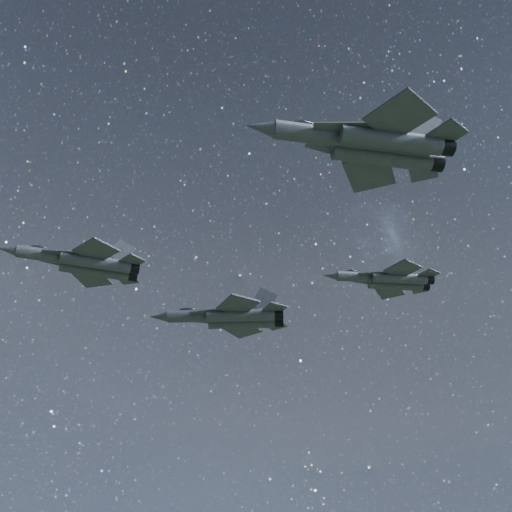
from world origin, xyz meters
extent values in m
cylinder|color=#373D45|center=(-27.80, 6.04, 141.88)|extent=(7.39, 1.88, 1.55)
cone|color=#373D45|center=(-32.55, 5.83, 141.88)|extent=(2.44, 1.49, 1.39)
ellipsoid|color=#1A252F|center=(-28.99, 5.99, 142.62)|extent=(2.40, 1.15, 0.76)
cube|color=#373D45|center=(-22.65, 6.28, 141.83)|extent=(8.18, 1.85, 1.29)
cylinder|color=#373D45|center=(-22.21, 5.30, 141.38)|extent=(8.38, 1.92, 1.55)
cylinder|color=#373D45|center=(-22.30, 7.28, 141.38)|extent=(8.38, 1.92, 1.55)
cylinder|color=black|center=(-17.66, 5.51, 141.38)|extent=(1.35, 1.48, 1.43)
cylinder|color=black|center=(-17.75, 7.49, 141.38)|extent=(1.35, 1.48, 1.43)
cube|color=#373D45|center=(-25.96, 4.79, 141.76)|extent=(5.26, 1.83, 0.12)
cube|color=#373D45|center=(-26.08, 7.46, 141.76)|extent=(5.26, 2.27, 0.12)
cube|color=#373D45|center=(-22.30, 2.92, 141.58)|extent=(5.52, 5.64, 0.20)
cube|color=#373D45|center=(-22.61, 9.65, 141.58)|extent=(5.37, 5.56, 0.20)
cube|color=#373D45|center=(-18.00, 4.21, 141.58)|extent=(3.25, 3.31, 0.15)
cube|color=#373D45|center=(-18.20, 8.76, 141.58)|extent=(3.16, 3.25, 0.15)
cube|color=#373D45|center=(-19.33, 5.19, 143.27)|extent=(3.45, 0.48, 3.53)
cube|color=#373D45|center=(-19.44, 7.66, 143.27)|extent=(3.43, 0.59, 3.53)
cylinder|color=#373D45|center=(-8.24, 14.17, 140.14)|extent=(8.20, 4.00, 1.70)
cone|color=#373D45|center=(-13.23, 15.70, 140.14)|extent=(2.95, 2.23, 1.52)
ellipsoid|color=#1A252F|center=(-9.49, 14.55, 140.96)|extent=(2.81, 1.86, 0.84)
cube|color=#373D45|center=(-2.83, 12.50, 140.09)|extent=(9.01, 4.19, 1.42)
cylinder|color=#373D45|center=(-2.73, 11.33, 139.60)|extent=(9.24, 4.32, 1.70)
cylinder|color=#373D45|center=(-2.09, 13.41, 139.60)|extent=(9.24, 4.32, 1.70)
cylinder|color=black|center=(2.06, 9.86, 139.60)|extent=(1.81, 1.92, 1.57)
cylinder|color=black|center=(2.70, 11.94, 139.60)|extent=(1.81, 1.92, 1.57)
cube|color=#373D45|center=(-6.80, 12.18, 140.01)|extent=(5.56, 3.72, 0.13)
cube|color=#373D45|center=(-5.93, 14.99, 140.01)|extent=(5.76, 1.79, 0.13)
cube|color=#373D45|center=(-3.71, 8.90, 139.82)|extent=(5.20, 5.59, 0.22)
cube|color=#373D45|center=(-1.53, 15.97, 139.82)|extent=(6.25, 6.19, 0.22)
cube|color=#373D45|center=(1.22, 8.63, 139.82)|extent=(3.05, 3.21, 0.16)
cube|color=#373D45|center=(2.70, 13.42, 139.82)|extent=(3.70, 3.69, 0.16)
cube|color=#373D45|center=(0.21, 10.14, 141.67)|extent=(3.58, 1.57, 3.88)
cube|color=#373D45|center=(1.01, 12.74, 141.67)|extent=(3.74, 0.99, 3.88)
cylinder|color=#373D45|center=(-3.31, -21.60, 142.06)|extent=(8.55, 2.42, 1.78)
cone|color=#373D45|center=(-8.77, -21.18, 142.06)|extent=(2.85, 1.80, 1.60)
ellipsoid|color=#1A252F|center=(-4.68, -21.50, 142.92)|extent=(2.80, 1.40, 0.88)
cube|color=#373D45|center=(2.60, -22.06, 142.01)|extent=(9.46, 2.43, 1.48)
cylinder|color=#373D45|center=(2.97, -23.23, 141.49)|extent=(9.69, 2.51, 1.78)
cylinder|color=#373D45|center=(3.15, -20.96, 141.49)|extent=(9.69, 2.51, 1.78)
cylinder|color=black|center=(8.20, -23.63, 141.49)|extent=(1.60, 1.75, 1.64)
cylinder|color=black|center=(8.38, -21.36, 141.49)|extent=(1.60, 1.75, 1.64)
cube|color=#373D45|center=(-1.38, -23.29, 141.93)|extent=(6.05, 2.79, 0.14)
cube|color=#373D45|center=(-1.15, -20.22, 141.93)|extent=(6.04, 1.93, 0.14)
cube|color=#373D45|center=(2.53, -25.94, 141.72)|extent=(6.11, 6.35, 0.23)
cube|color=#373D45|center=(3.13, -18.21, 141.72)|extent=(6.40, 6.52, 0.23)
cube|color=#373D45|center=(7.63, -25.08, 141.72)|extent=(3.60, 3.70, 0.17)
cube|color=#373D45|center=(8.04, -19.85, 141.72)|extent=(3.78, 3.84, 0.17)
cube|color=#373D45|center=(6.25, -23.77, 143.66)|extent=(3.94, 0.81, 4.06)
cube|color=#373D45|center=(6.47, -20.93, 143.66)|extent=(3.97, 0.59, 4.06)
cylinder|color=#373D45|center=(12.55, 5.20, 144.38)|extent=(6.74, 2.44, 1.39)
cone|color=#373D45|center=(8.33, 5.89, 144.38)|extent=(2.31, 1.58, 1.25)
ellipsoid|color=#1A252F|center=(11.49, 5.37, 145.04)|extent=(2.25, 1.27, 0.69)
cube|color=#373D45|center=(17.13, 4.45, 144.33)|extent=(7.43, 2.50, 1.16)
cylinder|color=#373D45|center=(17.33, 3.51, 143.93)|extent=(7.62, 2.58, 1.39)
cylinder|color=#373D45|center=(17.62, 5.27, 143.93)|extent=(7.62, 2.58, 1.39)
cylinder|color=black|center=(21.38, 2.85, 143.93)|extent=(1.35, 1.45, 1.28)
cylinder|color=black|center=(21.67, 4.61, 143.93)|extent=(1.35, 1.45, 1.28)
cube|color=#373D45|center=(13.94, 3.75, 144.27)|extent=(4.69, 2.53, 0.11)
cube|color=#373D45|center=(14.33, 6.12, 144.27)|extent=(4.66, 1.12, 0.11)
cube|color=#373D45|center=(16.81, 1.43, 144.11)|extent=(4.61, 4.85, 0.18)
cube|color=#373D45|center=(17.79, 7.41, 144.11)|extent=(5.08, 5.12, 0.18)
cube|color=#373D45|center=(20.84, 1.76, 144.11)|extent=(2.71, 2.81, 0.13)
cube|color=#373D45|center=(21.51, 5.81, 144.11)|extent=(3.00, 3.02, 0.13)
cube|color=#373D45|center=(19.85, 2.87, 145.62)|extent=(3.04, 0.89, 3.17)
cube|color=#373D45|center=(20.21, 5.07, 145.62)|extent=(3.11, 0.53, 3.17)
camera|label=1|loc=(-19.23, -59.25, 103.76)|focal=42.00mm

